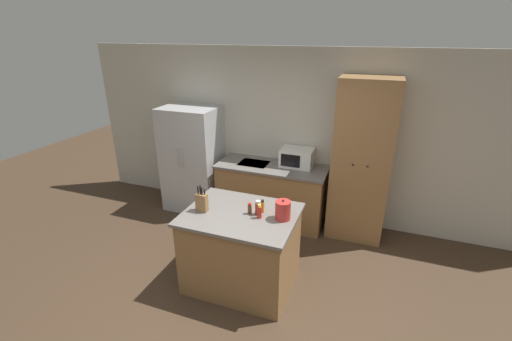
% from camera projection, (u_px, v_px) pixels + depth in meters
% --- Properties ---
extents(ground_plane, '(14.00, 14.00, 0.00)m').
position_uv_depth(ground_plane, '(243.00, 312.00, 3.66)').
color(ground_plane, '#423021').
extents(wall_back, '(7.20, 0.06, 2.60)m').
position_uv_depth(wall_back, '(300.00, 137.00, 5.19)').
color(wall_back, beige).
rests_on(wall_back, ground_plane).
extents(refrigerator, '(0.88, 0.70, 1.70)m').
position_uv_depth(refrigerator, '(193.00, 159.00, 5.58)').
color(refrigerator, '#B7BABC').
rests_on(refrigerator, ground_plane).
extents(back_counter, '(1.66, 0.69, 0.92)m').
position_uv_depth(back_counter, '(271.00, 193.00, 5.31)').
color(back_counter, olive).
rests_on(back_counter, ground_plane).
extents(pantry_cabinet, '(0.77, 0.58, 2.26)m').
position_uv_depth(pantry_cabinet, '(361.00, 162.00, 4.69)').
color(pantry_cabinet, olive).
rests_on(pantry_cabinet, ground_plane).
extents(kitchen_island, '(1.24, 0.96, 0.93)m').
position_uv_depth(kitchen_island, '(241.00, 248.00, 3.94)').
color(kitchen_island, olive).
rests_on(kitchen_island, ground_plane).
extents(microwave, '(0.47, 0.36, 0.26)m').
position_uv_depth(microwave, '(297.00, 157.00, 5.08)').
color(microwave, white).
rests_on(microwave, back_counter).
extents(knife_block, '(0.13, 0.07, 0.31)m').
position_uv_depth(knife_block, '(202.00, 202.00, 3.77)').
color(knife_block, olive).
rests_on(knife_block, kitchen_island).
extents(spice_bottle_tall_dark, '(0.04, 0.04, 0.13)m').
position_uv_depth(spice_bottle_tall_dark, '(250.00, 209.00, 3.73)').
color(spice_bottle_tall_dark, '#563319').
rests_on(spice_bottle_tall_dark, kitchen_island).
extents(spice_bottle_short_red, '(0.05, 0.05, 0.16)m').
position_uv_depth(spice_bottle_short_red, '(259.00, 212.00, 3.64)').
color(spice_bottle_short_red, '#B2281E').
rests_on(spice_bottle_short_red, kitchen_island).
extents(spice_bottle_amber_oil, '(0.04, 0.04, 0.15)m').
position_uv_depth(spice_bottle_amber_oil, '(263.00, 207.00, 3.76)').
color(spice_bottle_amber_oil, orange).
rests_on(spice_bottle_amber_oil, kitchen_island).
extents(spice_bottle_green_herb, '(0.06, 0.06, 0.17)m').
position_uv_depth(spice_bottle_green_herb, '(258.00, 208.00, 3.71)').
color(spice_bottle_green_herb, '#B2281E').
rests_on(spice_bottle_green_herb, kitchen_island).
extents(kettle, '(0.17, 0.17, 0.23)m').
position_uv_depth(kettle, '(283.00, 210.00, 3.61)').
color(kettle, '#B72D28').
rests_on(kettle, kitchen_island).
extents(fire_extinguisher, '(0.11, 0.11, 0.41)m').
position_uv_depth(fire_extinguisher, '(168.00, 190.00, 6.04)').
color(fire_extinguisher, red).
rests_on(fire_extinguisher, ground_plane).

